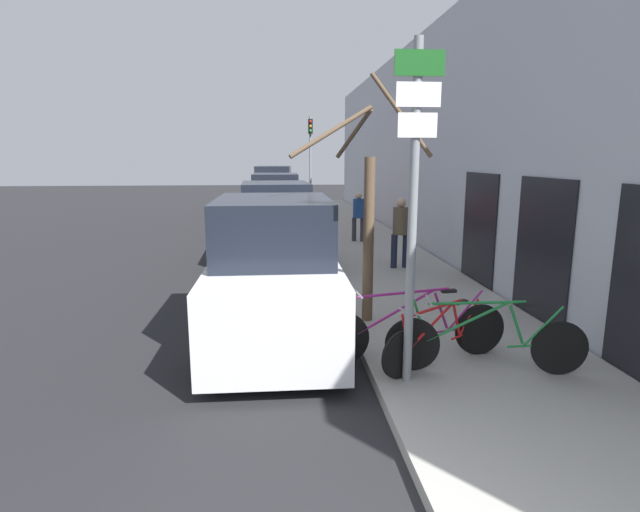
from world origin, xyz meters
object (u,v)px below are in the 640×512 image
at_px(bicycle_0, 485,342).
at_px(parked_car_1, 276,229).
at_px(bicycle_1, 441,338).
at_px(parked_car_3, 274,194).
at_px(signpost, 413,201).
at_px(traffic_light, 310,153).
at_px(parked_car_2, 276,207).
at_px(pedestrian_near, 401,228).
at_px(pedestrian_far, 358,213).
at_px(parked_car_0, 274,275).
at_px(street_tree, 368,219).
at_px(bicycle_2, 413,330).

bearing_deg(bicycle_0, parked_car_1, 29.04).
bearing_deg(bicycle_1, parked_car_3, -22.97).
relative_size(signpost, traffic_light, 0.88).
bearing_deg(parked_car_2, parked_car_1, -89.16).
bearing_deg(pedestrian_near, pedestrian_far, -89.07).
distance_m(parked_car_0, traffic_light, 15.52).
xyz_separation_m(signpost, street_tree, (-0.09, 2.32, -0.49)).
relative_size(bicycle_0, bicycle_2, 0.94).
bearing_deg(street_tree, parked_car_3, 95.20).
relative_size(bicycle_0, traffic_light, 0.55).
bearing_deg(parked_car_0, parked_car_3, 90.44).
distance_m(bicycle_1, parked_car_3, 18.83).
bearing_deg(pedestrian_far, parked_car_0, -88.84).
relative_size(signpost, parked_car_0, 0.85).
xyz_separation_m(bicycle_1, pedestrian_far, (0.55, 9.88, 0.56)).
bearing_deg(street_tree, parked_car_0, -170.41).
relative_size(parked_car_1, pedestrian_near, 2.54).
xyz_separation_m(parked_car_1, street_tree, (1.48, -5.03, 0.86)).
distance_m(signpost, parked_car_2, 13.42).
height_order(parked_car_0, pedestrian_near, parked_car_0).
relative_size(parked_car_0, traffic_light, 1.04).
relative_size(parked_car_1, traffic_light, 0.97).
bearing_deg(pedestrian_far, bicycle_2, -75.74).
height_order(bicycle_1, bicycle_2, bicycle_2).
bearing_deg(parked_car_3, parked_car_2, -85.45).
bearing_deg(pedestrian_near, street_tree, 64.08).
bearing_deg(parked_car_1, pedestrian_far, 45.82).
relative_size(parked_car_2, traffic_light, 0.99).
xyz_separation_m(bicycle_1, parked_car_0, (-2.16, 1.65, 0.50)).
distance_m(bicycle_1, street_tree, 2.42).
height_order(parked_car_0, pedestrian_far, parked_car_0).
bearing_deg(bicycle_2, parked_car_2, 2.54).
bearing_deg(bicycle_1, parked_car_1, -12.56).
distance_m(bicycle_2, parked_car_3, 18.58).
xyz_separation_m(bicycle_0, parked_car_2, (-2.58, 13.12, 0.46)).
bearing_deg(parked_car_3, bicycle_0, -78.17).
distance_m(parked_car_1, traffic_light, 10.35).
xyz_separation_m(signpost, bicycle_1, (0.56, 0.42, -1.83)).
bearing_deg(parked_car_0, pedestrian_far, 72.19).
xyz_separation_m(bicycle_1, street_tree, (-0.65, 1.90, 1.35)).
bearing_deg(signpost, bicycle_2, 69.34).
bearing_deg(pedestrian_far, bicycle_0, -71.02).
bearing_deg(pedestrian_near, bicycle_0, 81.55).
bearing_deg(parked_car_0, bicycle_0, -35.71).
distance_m(parked_car_0, pedestrian_near, 5.22).
bearing_deg(street_tree, signpost, -87.75).
xyz_separation_m(parked_car_3, pedestrian_far, (2.72, -8.81, -0.03)).
height_order(bicycle_0, parked_car_2, parked_car_2).
height_order(signpost, pedestrian_near, signpost).
distance_m(bicycle_2, pedestrian_near, 5.82).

